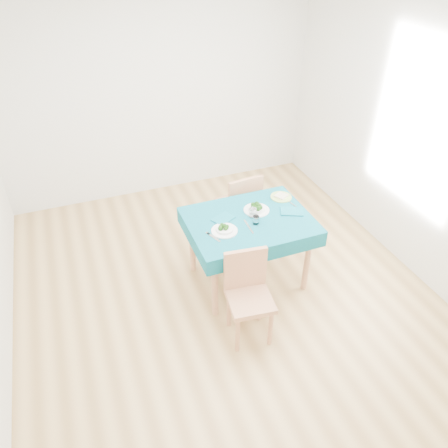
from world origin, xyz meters
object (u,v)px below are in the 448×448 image
object	(u,v)px
chair_near	(250,297)
side_plate	(281,197)
table	(248,250)
bowl_near	(224,228)
bowl_far	(257,207)
chair_far	(238,198)

from	to	relation	value
chair_near	side_plate	distance (m)	1.23
table	bowl_near	xyz separation A→B (m)	(-0.29, -0.09, 0.42)
bowl_near	bowl_far	size ratio (longest dim) A/B	0.96
chair_near	chair_far	world-z (taller)	chair_far
table	chair_far	world-z (taller)	chair_far
chair_near	side_plate	xyz separation A→B (m)	(0.75, 0.93, 0.29)
table	side_plate	size ratio (longest dim) A/B	5.40
bowl_near	side_plate	size ratio (longest dim) A/B	1.12
chair_near	bowl_near	distance (m)	0.68
bowl_far	table	bearing A→B (deg)	-138.08
chair_far	bowl_near	distance (m)	1.02
table	side_plate	bearing A→B (deg)	27.78
side_plate	table	bearing A→B (deg)	-152.22
table	chair_far	bearing A→B (deg)	75.40
table	chair_near	xyz separation A→B (m)	(-0.28, -0.69, 0.09)
table	chair_far	distance (m)	0.79
bowl_near	bowl_far	world-z (taller)	bowl_far
table	chair_near	distance (m)	0.75
bowl_far	side_plate	world-z (taller)	bowl_far
chair_near	chair_far	xyz separation A→B (m)	(0.48, 1.44, 0.04)
chair_near	bowl_near	bearing A→B (deg)	97.65
chair_far	bowl_far	bearing A→B (deg)	78.36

